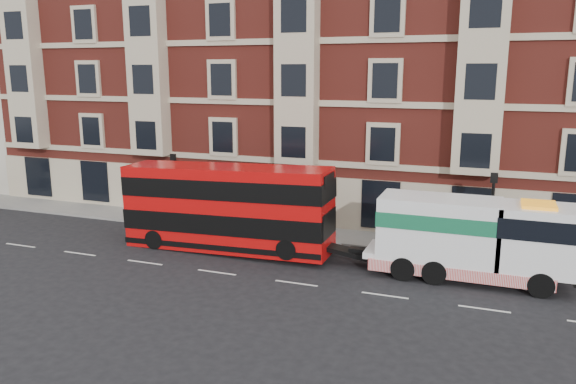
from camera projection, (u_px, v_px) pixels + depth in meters
name	position (u px, v px, depth m)	size (l,w,h in m)	color
ground	(217.00, 272.00, 26.55)	(120.00, 120.00, 0.00)	black
sidewalk	(275.00, 230.00, 33.40)	(90.00, 3.00, 0.15)	slate
victorian_terrace	(322.00, 60.00, 37.98)	(45.00, 12.00, 20.40)	maroon
lamp_post_west	(174.00, 184.00, 33.70)	(0.35, 0.15, 4.35)	black
lamp_post_east	(492.00, 209.00, 27.58)	(0.35, 0.15, 4.35)	black
double_decker_bus	(227.00, 206.00, 29.32)	(11.15, 2.56, 4.51)	red
tow_truck	(467.00, 238.00, 25.31)	(8.93, 2.64, 3.72)	white
pedestrian	(163.00, 202.00, 36.28)	(0.62, 0.41, 1.70)	#211C38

